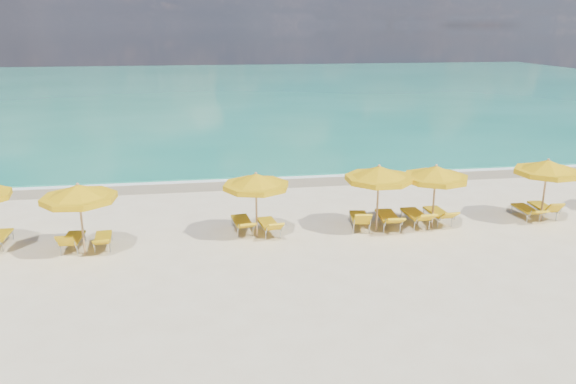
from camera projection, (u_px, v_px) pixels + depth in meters
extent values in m
plane|color=beige|center=(295.00, 237.00, 19.53)|extent=(120.00, 120.00, 0.00)
cube|color=#167D63|center=(225.00, 89.00, 64.96)|extent=(120.00, 80.00, 0.30)
cube|color=tan|center=(268.00, 181.00, 26.53)|extent=(120.00, 2.60, 0.01)
cube|color=white|center=(266.00, 177.00, 27.29)|extent=(120.00, 1.20, 0.03)
cube|color=white|center=(153.00, 144.00, 34.71)|extent=(14.00, 0.36, 0.05)
cube|color=white|center=(344.00, 121.00, 43.45)|extent=(18.00, 0.30, 0.05)
cylinder|color=tan|center=(82.00, 221.00, 17.74)|extent=(0.07, 0.07, 2.29)
cone|color=#E3AD0B|center=(78.00, 191.00, 17.47)|extent=(2.93, 2.93, 0.46)
cylinder|color=#E3AD0B|center=(79.00, 198.00, 17.53)|extent=(2.96, 2.96, 0.18)
sphere|color=tan|center=(78.00, 184.00, 17.40)|extent=(0.10, 0.10, 0.10)
cylinder|color=tan|center=(256.00, 206.00, 19.28)|extent=(0.07, 0.07, 2.23)
cone|color=#E3AD0B|center=(256.00, 180.00, 19.01)|extent=(2.55, 2.55, 0.45)
cylinder|color=#E3AD0B|center=(256.00, 186.00, 19.08)|extent=(2.57, 2.57, 0.18)
sphere|color=tan|center=(256.00, 173.00, 18.95)|extent=(0.10, 0.10, 0.10)
cylinder|color=tan|center=(378.00, 199.00, 19.87)|extent=(0.07, 0.07, 2.33)
cone|color=#E3AD0B|center=(379.00, 172.00, 19.59)|extent=(3.12, 3.12, 0.47)
cylinder|color=#E3AD0B|center=(379.00, 179.00, 19.65)|extent=(3.14, 3.14, 0.19)
sphere|color=tan|center=(379.00, 166.00, 19.52)|extent=(0.10, 0.10, 0.10)
cylinder|color=tan|center=(434.00, 198.00, 20.12)|extent=(0.07, 0.07, 2.28)
cone|color=#E3AD0B|center=(436.00, 172.00, 19.84)|extent=(2.55, 2.55, 0.46)
cylinder|color=#E3AD0B|center=(435.00, 178.00, 19.91)|extent=(2.57, 2.57, 0.18)
sphere|color=tan|center=(436.00, 166.00, 19.78)|extent=(0.10, 0.10, 0.10)
cylinder|color=tan|center=(544.00, 191.00, 20.87)|extent=(0.07, 0.07, 2.30)
cone|color=#E3AD0B|center=(548.00, 166.00, 20.59)|extent=(2.90, 2.90, 0.46)
cylinder|color=#E3AD0B|center=(547.00, 172.00, 20.66)|extent=(2.93, 2.93, 0.18)
sphere|color=tan|center=(549.00, 160.00, 20.53)|extent=(0.10, 0.10, 0.10)
cube|color=#E3B20D|center=(0.00, 235.00, 18.72)|extent=(0.54, 1.20, 0.07)
cube|color=#E3B20D|center=(73.00, 238.00, 18.48)|extent=(0.60, 1.26, 0.08)
cube|color=#E3B20D|center=(66.00, 241.00, 17.64)|extent=(0.57, 0.47, 0.47)
cube|color=#E3B20D|center=(103.00, 237.00, 18.61)|extent=(0.61, 1.19, 0.07)
cube|color=#E3B20D|center=(101.00, 242.00, 17.82)|extent=(0.56, 0.55, 0.32)
cube|color=#E3B20D|center=(242.00, 221.00, 20.04)|extent=(0.72, 1.35, 0.08)
cube|color=#E3B20D|center=(247.00, 226.00, 19.15)|extent=(0.64, 0.64, 0.34)
cube|color=#E3B20D|center=(268.00, 223.00, 19.83)|extent=(0.73, 1.32, 0.08)
cube|color=#E3B20D|center=(275.00, 227.00, 18.98)|extent=(0.63, 0.60, 0.40)
cube|color=#E3B20D|center=(359.00, 217.00, 20.39)|extent=(0.80, 1.41, 0.08)
cube|color=#E3B20D|center=(363.00, 219.00, 19.49)|extent=(0.66, 0.57, 0.51)
cube|color=#E3B20D|center=(387.00, 216.00, 20.47)|extent=(0.74, 1.46, 0.09)
cube|color=#E3B20D|center=(395.00, 221.00, 19.47)|extent=(0.68, 0.68, 0.39)
cube|color=#E3B20D|center=(415.00, 214.00, 20.70)|extent=(0.65, 1.39, 0.08)
cube|color=#E3B20D|center=(426.00, 218.00, 19.75)|extent=(0.63, 0.61, 0.42)
cube|color=#E3B20D|center=(437.00, 212.00, 20.98)|extent=(0.64, 1.32, 0.08)
cube|color=#E3B20D|center=(449.00, 215.00, 20.09)|extent=(0.60, 0.58, 0.39)
cube|color=#E3B20D|center=(525.00, 208.00, 21.47)|extent=(0.56, 1.22, 0.07)
cube|color=#E3B20D|center=(538.00, 212.00, 20.61)|extent=(0.55, 0.56, 0.31)
cube|color=#E3B20D|center=(542.00, 206.00, 21.68)|extent=(0.63, 1.28, 0.08)
cube|color=#E3B20D|center=(554.00, 208.00, 20.83)|extent=(0.59, 0.50, 0.47)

